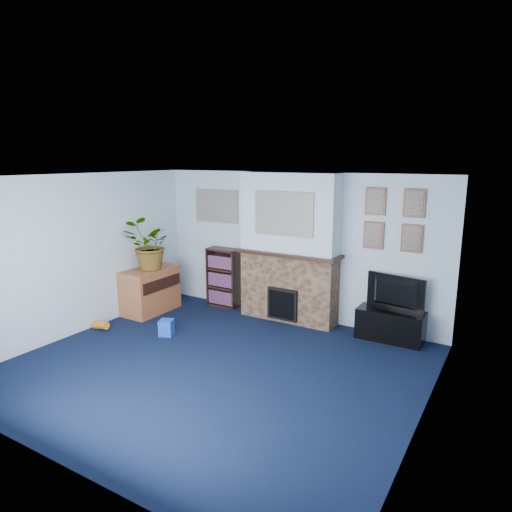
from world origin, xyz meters
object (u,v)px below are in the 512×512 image
Objects in this scene: tv_stand at (390,325)px; sideboard at (150,292)px; television at (393,293)px; bookshelf at (224,279)px.

sideboard is (-3.92, -0.85, 0.12)m from tv_stand.
television is 0.89× the size of sideboard.
television is 3.01m from bookshelf.
tv_stand is 4.01m from sideboard.
tv_stand is 1.09× the size of television.
sideboard is at bearing -134.49° from bookshelf.
tv_stand is at bearing -1.46° from bookshelf.
sideboard reaches higher than tv_stand.
television is at bearing 12.51° from sideboard.
television is (0.00, 0.02, 0.48)m from tv_stand.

